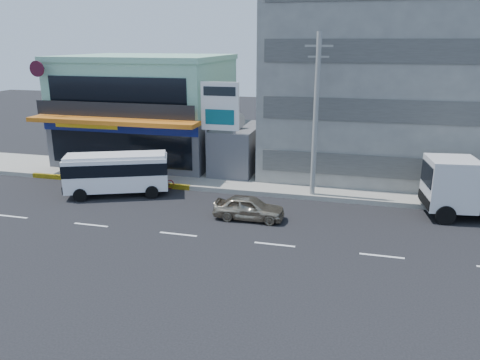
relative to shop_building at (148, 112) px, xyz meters
name	(u,v)px	position (x,y,z in m)	size (l,w,h in m)	color
ground	(178,234)	(8.00, -13.95, -4.00)	(120.00, 120.00, 0.00)	black
sidewalk	(300,185)	(13.00, -4.45, -3.85)	(70.00, 5.00, 0.30)	gray
shop_building	(148,112)	(0.00, 0.00, 0.00)	(12.40, 11.70, 8.00)	#4C4C51
concrete_building	(384,77)	(18.00, 1.05, 3.00)	(16.00, 12.00, 14.00)	gray
gap_structure	(238,150)	(8.00, -1.95, -2.25)	(3.00, 6.00, 3.50)	#4C4C51
satellite_dish	(234,128)	(8.00, -2.95, -0.42)	(1.50, 1.50, 0.15)	slate
billboard	(220,112)	(7.50, -4.75, 0.93)	(2.60, 0.18, 6.90)	gray
utility_pole_near	(316,117)	(14.00, -6.55, 1.15)	(1.60, 0.30, 10.00)	#999993
minibus	(117,171)	(1.91, -8.95, -2.41)	(6.67, 4.31, 2.67)	white
sedan	(249,208)	(11.00, -10.95, -3.33)	(1.58, 3.92, 1.33)	tan
motorcycle_rider	(160,177)	(4.00, -7.15, -3.19)	(2.01, 1.15, 2.44)	#580C12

